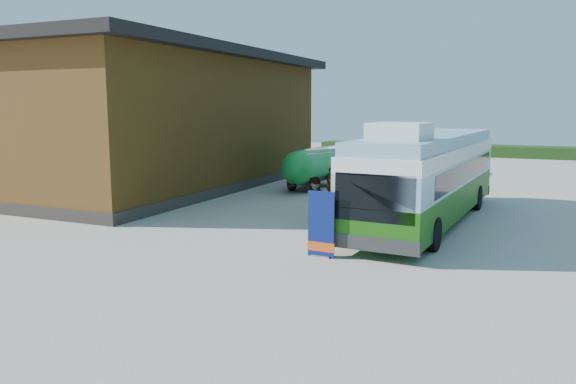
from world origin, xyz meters
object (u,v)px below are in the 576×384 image
at_px(person_b, 314,202).
at_px(bus, 429,174).
at_px(person_a, 332,184).
at_px(banner, 321,230).
at_px(picnic_table, 353,217).
at_px(slurry_tanker, 312,165).

bearing_deg(person_b, bus, 132.59).
relative_size(person_a, person_b, 0.83).
bearing_deg(person_a, banner, -106.15).
relative_size(picnic_table, slurry_tanker, 0.23).
xyz_separation_m(picnic_table, person_a, (-3.04, 6.26, 0.26)).
bearing_deg(person_a, slurry_tanker, 92.24).
bearing_deg(slurry_tanker, person_a, -53.22).
xyz_separation_m(banner, picnic_table, (-0.24, 3.87, -0.29)).
relative_size(person_b, slurry_tanker, 0.32).
height_order(picnic_table, person_b, person_b).
xyz_separation_m(bus, picnic_table, (-2.21, -2.52, -1.37)).
height_order(bus, person_b, bus).
relative_size(picnic_table, person_a, 0.90).
distance_m(bus, person_a, 6.54).
bearing_deg(slurry_tanker, picnic_table, -59.99).
relative_size(picnic_table, person_b, 0.74).
height_order(bus, picnic_table, bus).
bearing_deg(banner, person_b, 118.09).
bearing_deg(banner, person_a, 111.47).
bearing_deg(bus, banner, -103.54).
distance_m(person_a, person_b, 6.50).
xyz_separation_m(person_a, slurry_tanker, (-2.26, 3.07, 0.49)).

